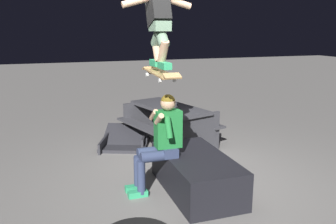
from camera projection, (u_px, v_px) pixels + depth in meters
name	position (u px, v px, depth m)	size (l,w,h in m)	color
ground_plane	(194.00, 184.00, 5.05)	(40.00, 40.00, 0.00)	slate
ledge_box_main	(196.00, 173.00, 4.78)	(1.56, 0.80, 0.50)	black
person_sitting_on_ledge	(160.00, 139.00, 4.67)	(0.59, 0.75, 1.33)	#2D3856
skateboard	(160.00, 73.00, 4.39)	(1.02, 0.21, 0.13)	#AD8451
skater_airborne	(158.00, 16.00, 4.29)	(0.62, 0.89, 1.12)	#2D9E66
kicker_ramp	(125.00, 142.00, 6.71)	(1.22, 1.15, 0.41)	#28282D
picnic_table_back	(169.00, 119.00, 6.69)	(2.01, 1.76, 0.75)	#38383D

